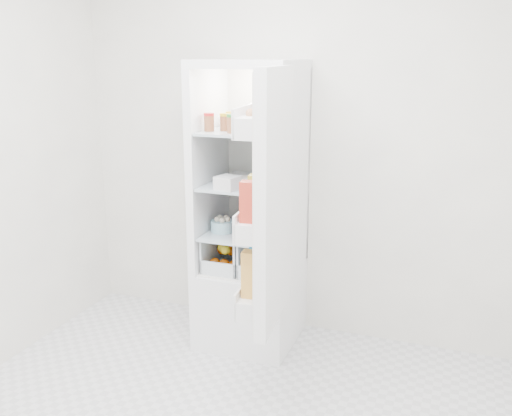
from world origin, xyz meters
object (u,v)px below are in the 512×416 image
at_px(fridge_door, 269,205).
at_px(mushroom_bowl, 223,226).
at_px(red_cabbage, 257,220).
at_px(refrigerator, 253,241).

bearing_deg(fridge_door, mushroom_bowl, 37.69).
bearing_deg(mushroom_bowl, red_cabbage, 3.00).
height_order(red_cabbage, mushroom_bowl, red_cabbage).
relative_size(mushroom_bowl, fridge_door, 0.11).
relative_size(refrigerator, mushroom_bowl, 12.10).
bearing_deg(red_cabbage, refrigerator, 122.45).
bearing_deg(red_cabbage, fridge_door, -63.61).
distance_m(refrigerator, mushroom_bowl, 0.23).
distance_m(red_cabbage, fridge_door, 0.64).
bearing_deg(mushroom_bowl, refrigerator, 37.10).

